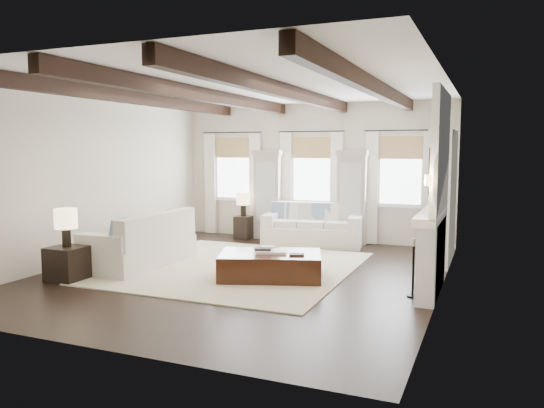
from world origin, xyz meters
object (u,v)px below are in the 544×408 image
at_px(sofa_back, 313,228).
at_px(side_table_back, 243,228).
at_px(side_table_front, 68,263).
at_px(sofa_left, 143,244).
at_px(ottoman, 270,266).

bearing_deg(sofa_back, side_table_back, 178.23).
xyz_separation_m(sofa_back, side_table_front, (-2.71, -4.65, -0.10)).
bearing_deg(side_table_back, side_table_front, -101.33).
distance_m(sofa_left, ottoman, 2.57).
distance_m(sofa_back, side_table_front, 5.39).
height_order(sofa_left, side_table_back, sofa_left).
relative_size(ottoman, side_table_back, 3.00).
distance_m(sofa_left, side_table_front, 1.49).
relative_size(ottoman, side_table_front, 2.97).
bearing_deg(side_table_front, sofa_left, 71.24).
height_order(sofa_left, ottoman, sofa_left).
bearing_deg(ottoman, side_table_back, 103.25).
height_order(sofa_left, side_table_front, sofa_left).
bearing_deg(ottoman, sofa_back, 76.88).
relative_size(sofa_back, side_table_front, 4.13).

